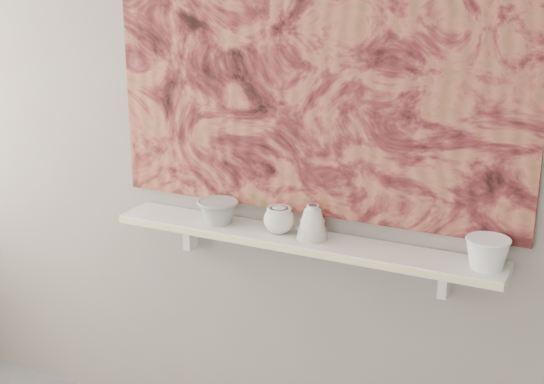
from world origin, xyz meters
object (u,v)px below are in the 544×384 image
Objects in this scene: painting at (313,55)px; bowl_white at (487,253)px; shelf at (300,241)px; cup_cream at (279,220)px; bowl_grey at (218,211)px; bell_vessel at (312,222)px.

painting is 10.78× the size of bowl_white.
bowl_white reaches higher than shelf.
cup_cream reaches higher than shelf.
painting is 9.94× the size of bowl_grey.
shelf is 10.06× the size of bowl_white.
bowl_grey is at bearing 180.00° from cup_cream.
shelf is at bearing 0.00° from cup_cream.
shelf is at bearing 180.00° from bowl_white.
cup_cream is at bearing -135.55° from painting.
cup_cream is at bearing 0.00° from bowl_grey.
bowl_white reaches higher than cup_cream.
bowl_white is at bearing 0.00° from bowl_grey.
cup_cream is 0.13m from bell_vessel.
painting is 12.38× the size of bell_vessel.
bowl_grey is (-0.33, -0.08, -0.57)m from painting.
bell_vessel is 0.87× the size of bowl_white.
bell_vessel reaches higher than bowl_grey.
bell_vessel is at bearing 0.00° from cup_cream.
painting reaches higher than bowl_grey.
painting is at bearing 90.00° from shelf.
bowl_grey is at bearing 180.00° from bowl_white.
bell_vessel is at bearing 180.00° from bowl_white.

